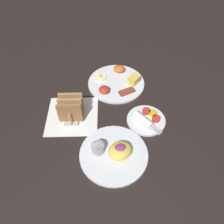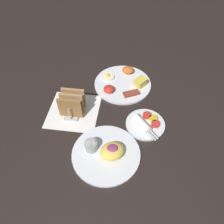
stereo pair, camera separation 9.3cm
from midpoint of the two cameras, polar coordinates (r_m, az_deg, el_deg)
The scene contains 7 objects.
ground_plane at distance 0.95m, azimuth -4.81°, elevation -1.78°, with size 3.00×3.00×0.00m, color black.
napkin_flat at distance 0.98m, azimuth -12.99°, elevation -1.10°, with size 0.22×0.22×0.00m.
plate_breakfast at distance 1.10m, azimuth -1.19°, elevation 7.74°, with size 0.28×0.28×0.05m.
plate_condiments at distance 0.93m, azimuth 6.14°, elevation -2.11°, with size 0.17×0.17×0.04m.
plate_foreground at distance 0.84m, azimuth -2.74°, elevation -10.74°, with size 0.26×0.26×0.06m.
toast_rack at distance 0.94m, azimuth -13.51°, elevation 0.83°, with size 0.10×0.12×0.10m.
teaspoon at distance 0.89m, azimuth 3.22°, elevation -6.74°, with size 0.07×0.12×0.01m.
Camera 1 is at (0.02, -0.60, 0.74)m, focal length 35.00 mm.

